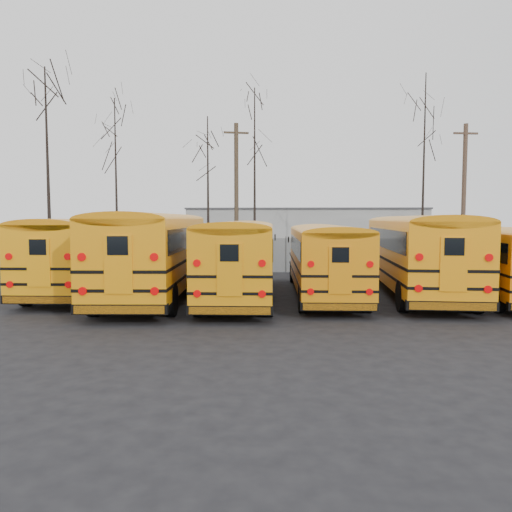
# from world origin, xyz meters

# --- Properties ---
(ground) EXTENTS (120.00, 120.00, 0.00)m
(ground) POSITION_xyz_m (0.00, 0.00, 0.00)
(ground) COLOR black
(ground) RESTS_ON ground
(fence) EXTENTS (40.00, 0.04, 2.00)m
(fence) POSITION_xyz_m (0.00, 12.00, 1.00)
(fence) COLOR gray
(fence) RESTS_ON ground
(distant_building) EXTENTS (22.00, 8.00, 4.00)m
(distant_building) POSITION_xyz_m (2.00, 32.00, 2.00)
(distant_building) COLOR #B5B5B0
(distant_building) RESTS_ON ground
(bus_a) EXTENTS (2.88, 11.43, 3.18)m
(bus_a) POSITION_xyz_m (-8.31, 3.81, 1.86)
(bus_a) COLOR black
(bus_a) RESTS_ON ground
(bus_b) EXTENTS (3.41, 12.29, 3.41)m
(bus_b) POSITION_xyz_m (-5.22, 2.38, 1.99)
(bus_b) COLOR black
(bus_b) RESTS_ON ground
(bus_c) EXTENTS (2.75, 11.11, 3.09)m
(bus_c) POSITION_xyz_m (-1.84, 2.16, 1.81)
(bus_c) COLOR black
(bus_c) RESTS_ON ground
(bus_d) EXTENTS (2.61, 10.53, 2.93)m
(bus_d) POSITION_xyz_m (1.46, 2.82, 1.72)
(bus_d) COLOR black
(bus_d) RESTS_ON ground
(bus_e) EXTENTS (3.30, 11.94, 3.31)m
(bus_e) POSITION_xyz_m (5.21, 3.40, 1.94)
(bus_e) COLOR black
(bus_e) RESTS_ON ground
(bus_f) EXTENTS (3.07, 10.37, 2.87)m
(bus_f) POSITION_xyz_m (8.27, 2.96, 1.68)
(bus_f) COLOR black
(bus_f) RESTS_ON ground
(utility_pole_left) EXTENTS (1.69, 0.54, 9.60)m
(utility_pole_left) POSITION_xyz_m (-3.38, 17.22, 4.93)
(utility_pole_left) COLOR #463828
(utility_pole_left) RESTS_ON ground
(utility_pole_right) EXTENTS (1.65, 0.38, 9.27)m
(utility_pole_right) POSITION_xyz_m (11.65, 16.41, 4.76)
(utility_pole_right) COLOR brown
(utility_pole_right) RESTS_ON ground
(tree_0) EXTENTS (0.26, 0.26, 12.55)m
(tree_0) POSITION_xyz_m (-14.99, 13.86, 6.27)
(tree_0) COLOR black
(tree_0) RESTS_ON ground
(tree_1) EXTENTS (0.26, 0.26, 10.81)m
(tree_1) POSITION_xyz_m (-10.93, 14.77, 5.40)
(tree_1) COLOR black
(tree_1) RESTS_ON ground
(tree_2) EXTENTS (0.26, 0.26, 10.18)m
(tree_2) POSITION_xyz_m (-5.41, 17.71, 5.09)
(tree_2) COLOR black
(tree_2) RESTS_ON ground
(tree_3) EXTENTS (0.26, 0.26, 11.84)m
(tree_3) POSITION_xyz_m (-2.10, 16.77, 5.92)
(tree_3) COLOR black
(tree_3) RESTS_ON ground
(tree_4) EXTENTS (0.26, 0.26, 12.55)m
(tree_4) POSITION_xyz_m (9.02, 16.41, 6.27)
(tree_4) COLOR black
(tree_4) RESTS_ON ground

